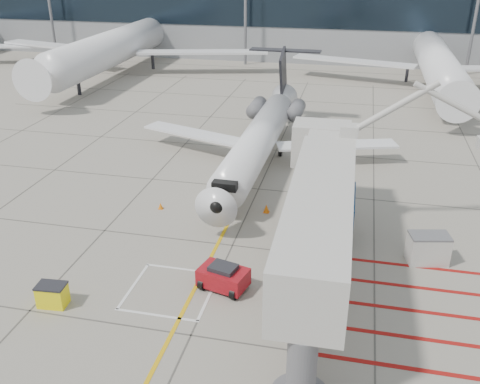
% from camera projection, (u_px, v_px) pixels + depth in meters
% --- Properties ---
extents(ground_plane, '(260.00, 260.00, 0.00)m').
position_uv_depth(ground_plane, '(214.00, 285.00, 27.32)').
color(ground_plane, gray).
rests_on(ground_plane, ground).
extents(regional_jet, '(22.07, 27.62, 7.15)m').
position_uv_depth(regional_jet, '(253.00, 131.00, 38.47)').
color(regional_jet, white).
rests_on(regional_jet, ground_plane).
extents(jet_bridge, '(9.54, 19.68, 7.82)m').
position_uv_depth(jet_bridge, '(319.00, 227.00, 24.73)').
color(jet_bridge, beige).
rests_on(jet_bridge, ground_plane).
extents(pushback_tug, '(2.69, 2.05, 1.40)m').
position_uv_depth(pushback_tug, '(223.00, 276.00, 26.76)').
color(pushback_tug, maroon).
rests_on(pushback_tug, ground_plane).
extents(spill_bin, '(1.40, 0.99, 1.16)m').
position_uv_depth(spill_bin, '(52.00, 295.00, 25.55)').
color(spill_bin, '#FFEE0E').
rests_on(spill_bin, ground_plane).
extents(baggage_cart, '(2.10, 1.53, 1.21)m').
position_uv_depth(baggage_cart, '(296.00, 252.00, 29.09)').
color(baggage_cart, '#5D5C61').
rests_on(baggage_cart, ground_plane).
extents(ground_power_unit, '(2.33, 1.66, 1.67)m').
position_uv_depth(ground_power_unit, '(428.00, 249.00, 28.93)').
color(ground_power_unit, beige).
rests_on(ground_power_unit, ground_plane).
extents(cone_nose, '(0.32, 0.32, 0.44)m').
position_uv_depth(cone_nose, '(161.00, 206.00, 35.03)').
color(cone_nose, orange).
rests_on(cone_nose, ground_plane).
extents(cone_side, '(0.40, 0.40, 0.56)m').
position_uv_depth(cone_side, '(266.00, 208.00, 34.54)').
color(cone_side, orange).
rests_on(cone_side, ground_plane).
extents(terminal_building, '(180.00, 28.00, 14.00)m').
position_uv_depth(terminal_building, '(390.00, 5.00, 84.27)').
color(terminal_building, gray).
rests_on(terminal_building, ground_plane).
extents(terminal_glass_band, '(180.00, 0.10, 6.00)m').
position_uv_depth(terminal_glass_band, '(395.00, 8.00, 71.42)').
color(terminal_glass_band, black).
rests_on(terminal_glass_band, ground_plane).
extents(bg_aircraft_b, '(38.62, 42.91, 12.87)m').
position_uv_depth(bg_aircraft_b, '(121.00, 22.00, 70.24)').
color(bg_aircraft_b, silver).
rests_on(bg_aircraft_b, ground_plane).
extents(bg_aircraft_c, '(34.41, 38.23, 11.47)m').
position_uv_depth(bg_aircraft_c, '(439.00, 38.00, 62.61)').
color(bg_aircraft_c, silver).
rests_on(bg_aircraft_c, ground_plane).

